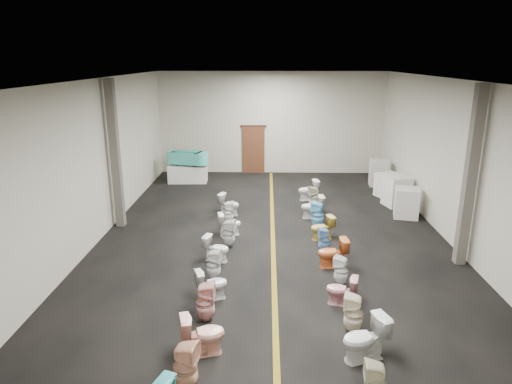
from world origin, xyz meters
TOP-DOWN VIEW (x-y plane):
  - floor at (0.00, 0.00)m, footprint 16.00×16.00m
  - ceiling at (0.00, 0.00)m, footprint 16.00×16.00m
  - wall_back at (0.00, 8.00)m, footprint 10.00×0.00m
  - wall_front at (0.00, -8.00)m, footprint 10.00×0.00m
  - wall_left at (-5.00, 0.00)m, footprint 0.00×16.00m
  - wall_right at (5.00, 0.00)m, footprint 0.00×16.00m
  - aisle_stripe at (0.00, 0.00)m, footprint 0.12×15.60m
  - back_door at (-0.80, 7.94)m, footprint 1.00×0.10m
  - door_frame at (-0.80, 7.95)m, footprint 1.15×0.08m
  - column_left at (-4.75, 1.00)m, footprint 0.25×0.25m
  - column_right at (4.75, -1.50)m, footprint 0.25×0.25m
  - display_table at (-3.52, 6.24)m, footprint 1.63×0.86m
  - bathtub at (-3.52, 6.24)m, footprint 1.81×0.99m
  - appliance_crate_a at (4.40, 2.01)m, footprint 0.90×0.90m
  - appliance_crate_b at (4.40, 3.20)m, footprint 0.96×0.96m
  - appliance_crate_c at (4.40, 4.30)m, footprint 1.05×1.05m
  - appliance_crate_d at (4.40, 5.88)m, footprint 0.82×0.82m
  - toilet_left_1 at (-1.44, -6.32)m, footprint 0.46×0.45m
  - toilet_left_2 at (-1.29, -5.40)m, footprint 0.86×0.64m
  - toilet_left_3 at (-1.39, -4.34)m, footprint 0.39×0.38m
  - toilet_left_4 at (-1.37, -3.48)m, footprint 0.78×0.62m
  - toilet_left_5 at (-1.43, -2.56)m, footprint 0.40×0.40m
  - toilet_left_6 at (-1.47, -1.53)m, footprint 0.74×0.55m
  - toilet_left_7 at (-1.24, -0.60)m, footprint 0.41×0.40m
  - toilet_left_8 at (-1.28, 0.27)m, footprint 0.74×0.52m
  - toilet_left_9 at (-1.40, 1.24)m, footprint 0.36×0.35m
  - toilet_left_10 at (-1.44, 2.10)m, footprint 0.80×0.62m
  - toilet_right_0 at (1.45, -6.58)m, footprint 0.37×0.37m
  - toilet_right_1 at (1.52, -5.49)m, footprint 0.91×0.71m
  - toilet_right_2 at (1.47, -4.67)m, footprint 0.45×0.44m
  - toilet_right_3 at (1.41, -3.65)m, footprint 0.73×0.53m
  - toilet_right_4 at (1.53, -2.76)m, footprint 0.43×0.43m
  - toilet_right_5 at (1.46, -1.83)m, footprint 0.79×0.51m
  - toilet_right_6 at (1.37, -0.90)m, footprint 0.35×0.34m
  - toilet_right_7 at (1.42, -0.00)m, footprint 0.77×0.59m
  - toilet_right_8 at (1.39, 0.94)m, footprint 0.50×0.49m
  - toilet_right_9 at (1.31, 1.83)m, footprint 0.79×0.50m
  - toilet_right_10 at (1.45, 2.81)m, footprint 0.43×0.42m
  - toilet_right_11 at (1.34, 3.79)m, footprint 0.83×0.61m

SIDE VIEW (x-z plane):
  - floor at x=0.00m, z-range 0.00..0.00m
  - aisle_stripe at x=0.00m, z-range 0.00..0.01m
  - toilet_right_3 at x=1.41m, z-range 0.00..0.67m
  - toilet_left_6 at x=-1.47m, z-range 0.00..0.68m
  - toilet_left_8 at x=-1.28m, z-range 0.00..0.68m
  - toilet_right_6 at x=1.37m, z-range 0.00..0.68m
  - toilet_right_7 at x=1.42m, z-range 0.00..0.70m
  - toilet_left_4 at x=-1.37m, z-range 0.00..0.70m
  - display_table at x=-3.52m, z-range 0.00..0.71m
  - toilet_right_4 at x=1.53m, z-range 0.00..0.71m
  - toilet_left_10 at x=-1.44m, z-range 0.00..0.71m
  - toilet_left_9 at x=-1.40m, z-range 0.00..0.73m
  - toilet_right_0 at x=1.45m, z-range 0.00..0.75m
  - toilet_left_5 at x=-1.43m, z-range 0.00..0.75m
  - toilet_right_11 at x=1.34m, z-range 0.00..0.76m
  - toilet_right_9 at x=1.31m, z-range 0.00..0.76m
  - toilet_right_5 at x=1.46m, z-range 0.00..0.76m
  - toilet_left_2 at x=-1.29m, z-range 0.00..0.78m
  - toilet_left_7 at x=-1.24m, z-range 0.00..0.79m
  - toilet_right_10 at x=1.45m, z-range 0.00..0.80m
  - toilet_right_2 at x=1.47m, z-range 0.00..0.80m
  - toilet_right_1 at x=1.52m, z-range 0.00..0.82m
  - toilet_left_3 at x=-1.39m, z-range 0.00..0.83m
  - toilet_right_8 at x=1.39m, z-range 0.00..0.83m
  - toilet_left_1 at x=-1.44m, z-range 0.00..0.86m
  - appliance_crate_c at x=4.40m, z-range 0.00..0.89m
  - appliance_crate_a at x=4.40m, z-range 0.00..0.97m
  - appliance_crate_d at x=4.40m, z-range 0.00..1.05m
  - appliance_crate_b at x=4.40m, z-range 0.00..1.07m
  - back_door at x=-0.80m, z-range 0.00..2.10m
  - bathtub at x=-3.52m, z-range 0.79..1.34m
  - door_frame at x=-0.80m, z-range 2.07..2.17m
  - wall_back at x=0.00m, z-range -2.75..7.25m
  - wall_front at x=0.00m, z-range -2.75..7.25m
  - wall_left at x=-5.00m, z-range -5.75..10.25m
  - wall_right at x=5.00m, z-range -5.75..10.25m
  - column_left at x=-4.75m, z-range 0.00..4.50m
  - column_right at x=4.75m, z-range 0.00..4.50m
  - ceiling at x=0.00m, z-range 4.50..4.50m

